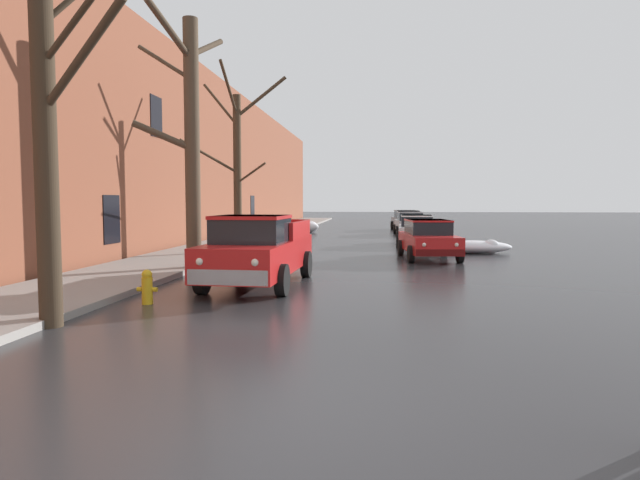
{
  "coord_description": "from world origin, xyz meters",
  "views": [
    {
      "loc": [
        0.96,
        -4.97,
        2.1
      ],
      "look_at": [
        -0.48,
        8.33,
        1.15
      ],
      "focal_mm": 30.9,
      "sensor_mm": 36.0,
      "label": 1
    }
  ],
  "objects_px": {
    "sedan_grey_queued_behind_truck": "(407,220)",
    "fire_hydrant": "(147,287)",
    "sedan_red_parked_kerbside_close": "(428,238)",
    "bare_tree_mid_block": "(237,165)",
    "bare_tree_second_along_sidewalk": "(190,137)",
    "bare_tree_at_the_corner": "(48,106)",
    "sedan_silver_parked_far_down_block": "(410,223)",
    "sedan_white_parked_kerbside_mid": "(416,229)",
    "pickup_truck_red_approaching_near_lane": "(258,250)"
  },
  "relations": [
    {
      "from": "bare_tree_mid_block",
      "to": "sedan_white_parked_kerbside_mid",
      "type": "distance_m",
      "value": 9.6
    },
    {
      "from": "sedan_white_parked_kerbside_mid",
      "to": "bare_tree_second_along_sidewalk",
      "type": "bearing_deg",
      "value": -123.78
    },
    {
      "from": "pickup_truck_red_approaching_near_lane",
      "to": "sedan_red_parked_kerbside_close",
      "type": "height_order",
      "value": "pickup_truck_red_approaching_near_lane"
    },
    {
      "from": "bare_tree_at_the_corner",
      "to": "pickup_truck_red_approaching_near_lane",
      "type": "xyz_separation_m",
      "value": [
        2.38,
        4.8,
        -2.76
      ]
    },
    {
      "from": "bare_tree_second_along_sidewalk",
      "to": "fire_hydrant",
      "type": "bearing_deg",
      "value": -80.98
    },
    {
      "from": "bare_tree_at_the_corner",
      "to": "sedan_silver_parked_far_down_block",
      "type": "distance_m",
      "value": 27.07
    },
    {
      "from": "sedan_red_parked_kerbside_close",
      "to": "sedan_grey_queued_behind_truck",
      "type": "distance_m",
      "value": 19.83
    },
    {
      "from": "bare_tree_second_along_sidewalk",
      "to": "sedan_red_parked_kerbside_close",
      "type": "relative_size",
      "value": 1.75
    },
    {
      "from": "bare_tree_second_along_sidewalk",
      "to": "sedan_silver_parked_far_down_block",
      "type": "relative_size",
      "value": 1.8
    },
    {
      "from": "bare_tree_second_along_sidewalk",
      "to": "sedan_grey_queued_behind_truck",
      "type": "xyz_separation_m",
      "value": [
        7.43,
        24.34,
        -3.19
      ]
    },
    {
      "from": "pickup_truck_red_approaching_near_lane",
      "to": "sedan_white_parked_kerbside_mid",
      "type": "relative_size",
      "value": 1.31
    },
    {
      "from": "sedan_red_parked_kerbside_close",
      "to": "sedan_white_parked_kerbside_mid",
      "type": "bearing_deg",
      "value": 90.11
    },
    {
      "from": "pickup_truck_red_approaching_near_lane",
      "to": "sedan_white_parked_kerbside_mid",
      "type": "height_order",
      "value": "pickup_truck_red_approaching_near_lane"
    },
    {
      "from": "sedan_red_parked_kerbside_close",
      "to": "bare_tree_at_the_corner",
      "type": "bearing_deg",
      "value": -121.46
    },
    {
      "from": "sedan_red_parked_kerbside_close",
      "to": "sedan_grey_queued_behind_truck",
      "type": "relative_size",
      "value": 0.95
    },
    {
      "from": "sedan_silver_parked_far_down_block",
      "to": "fire_hydrant",
      "type": "xyz_separation_m",
      "value": [
        -6.57,
        -23.79,
        -0.39
      ]
    },
    {
      "from": "bare_tree_at_the_corner",
      "to": "bare_tree_mid_block",
      "type": "distance_m",
      "value": 12.22
    },
    {
      "from": "bare_tree_mid_block",
      "to": "sedan_red_parked_kerbside_close",
      "type": "relative_size",
      "value": 1.67
    },
    {
      "from": "bare_tree_second_along_sidewalk",
      "to": "fire_hydrant",
      "type": "distance_m",
      "value": 6.2
    },
    {
      "from": "bare_tree_at_the_corner",
      "to": "sedan_silver_parked_far_down_block",
      "type": "bearing_deg",
      "value": 74.4
    },
    {
      "from": "sedan_red_parked_kerbside_close",
      "to": "bare_tree_mid_block",
      "type": "bearing_deg",
      "value": 175.49
    },
    {
      "from": "bare_tree_mid_block",
      "to": "sedan_red_parked_kerbside_close",
      "type": "xyz_separation_m",
      "value": [
        7.2,
        -0.57,
        -2.73
      ]
    },
    {
      "from": "pickup_truck_red_approaching_near_lane",
      "to": "fire_hydrant",
      "type": "bearing_deg",
      "value": -122.73
    },
    {
      "from": "sedan_grey_queued_behind_truck",
      "to": "sedan_white_parked_kerbside_mid",
      "type": "bearing_deg",
      "value": -90.8
    },
    {
      "from": "sedan_silver_parked_far_down_block",
      "to": "fire_hydrant",
      "type": "height_order",
      "value": "sedan_silver_parked_far_down_block"
    },
    {
      "from": "bare_tree_mid_block",
      "to": "fire_hydrant",
      "type": "xyz_separation_m",
      "value": [
        0.74,
        -10.08,
        -3.13
      ]
    },
    {
      "from": "bare_tree_at_the_corner",
      "to": "sedan_silver_parked_far_down_block",
      "type": "xyz_separation_m",
      "value": [
        7.24,
        25.93,
        -2.89
      ]
    },
    {
      "from": "bare_tree_second_along_sidewalk",
      "to": "sedan_grey_queued_behind_truck",
      "type": "relative_size",
      "value": 1.66
    },
    {
      "from": "sedan_red_parked_kerbside_close",
      "to": "sedan_white_parked_kerbside_mid",
      "type": "relative_size",
      "value": 1.05
    },
    {
      "from": "bare_tree_mid_block",
      "to": "pickup_truck_red_approaching_near_lane",
      "type": "distance_m",
      "value": 8.23
    },
    {
      "from": "bare_tree_mid_block",
      "to": "sedan_red_parked_kerbside_close",
      "type": "bearing_deg",
      "value": -4.51
    },
    {
      "from": "bare_tree_at_the_corner",
      "to": "bare_tree_second_along_sidewalk",
      "type": "relative_size",
      "value": 0.98
    },
    {
      "from": "sedan_white_parked_kerbside_mid",
      "to": "sedan_silver_parked_far_down_block",
      "type": "height_order",
      "value": "same"
    },
    {
      "from": "sedan_grey_queued_behind_truck",
      "to": "fire_hydrant",
      "type": "distance_m",
      "value": 30.08
    },
    {
      "from": "sedan_white_parked_kerbside_mid",
      "to": "sedan_grey_queued_behind_truck",
      "type": "xyz_separation_m",
      "value": [
        0.19,
        13.52,
        0.0
      ]
    },
    {
      "from": "bare_tree_mid_block",
      "to": "sedan_silver_parked_far_down_block",
      "type": "xyz_separation_m",
      "value": [
        7.31,
        13.71,
        -2.73
      ]
    },
    {
      "from": "pickup_truck_red_approaching_near_lane",
      "to": "bare_tree_mid_block",
      "type": "bearing_deg",
      "value": 108.32
    },
    {
      "from": "sedan_white_parked_kerbside_mid",
      "to": "fire_hydrant",
      "type": "distance_m",
      "value": 17.08
    },
    {
      "from": "bare_tree_at_the_corner",
      "to": "sedan_white_parked_kerbside_mid",
      "type": "height_order",
      "value": "bare_tree_at_the_corner"
    },
    {
      "from": "bare_tree_at_the_corner",
      "to": "pickup_truck_red_approaching_near_lane",
      "type": "height_order",
      "value": "bare_tree_at_the_corner"
    },
    {
      "from": "bare_tree_second_along_sidewalk",
      "to": "bare_tree_at_the_corner",
      "type": "bearing_deg",
      "value": -89.0
    },
    {
      "from": "sedan_red_parked_kerbside_close",
      "to": "sedan_silver_parked_far_down_block",
      "type": "bearing_deg",
      "value": 89.55
    },
    {
      "from": "bare_tree_mid_block",
      "to": "sedan_grey_queued_behind_truck",
      "type": "height_order",
      "value": "bare_tree_mid_block"
    },
    {
      "from": "bare_tree_mid_block",
      "to": "sedan_grey_queued_behind_truck",
      "type": "distance_m",
      "value": 20.8
    },
    {
      "from": "bare_tree_at_the_corner",
      "to": "bare_tree_second_along_sidewalk",
      "type": "bearing_deg",
      "value": 91.0
    },
    {
      "from": "bare_tree_mid_block",
      "to": "bare_tree_second_along_sidewalk",
      "type": "bearing_deg",
      "value": -90.58
    },
    {
      "from": "bare_tree_second_along_sidewalk",
      "to": "sedan_white_parked_kerbside_mid",
      "type": "xyz_separation_m",
      "value": [
        7.24,
        10.82,
        -3.2
      ]
    },
    {
      "from": "bare_tree_mid_block",
      "to": "fire_hydrant",
      "type": "bearing_deg",
      "value": -85.79
    },
    {
      "from": "sedan_red_parked_kerbside_close",
      "to": "sedan_silver_parked_far_down_block",
      "type": "height_order",
      "value": "same"
    },
    {
      "from": "fire_hydrant",
      "to": "bare_tree_mid_block",
      "type": "bearing_deg",
      "value": 94.21
    }
  ]
}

